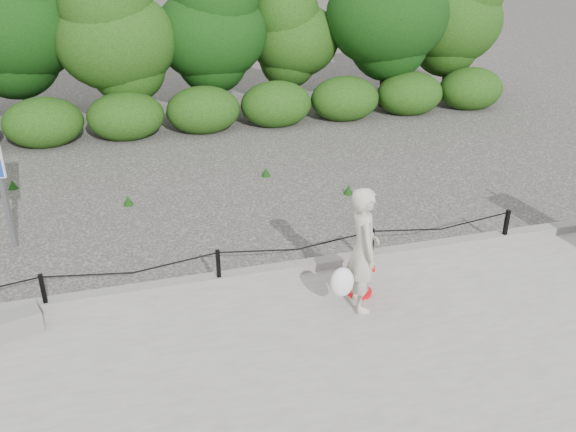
% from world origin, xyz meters
% --- Properties ---
extents(ground, '(90.00, 90.00, 0.00)m').
position_xyz_m(ground, '(0.00, 0.00, 0.00)').
color(ground, '#2D2B28').
rests_on(ground, ground).
extents(sidewalk, '(14.00, 4.00, 0.08)m').
position_xyz_m(sidewalk, '(0.00, -2.00, 0.04)').
color(sidewalk, gray).
rests_on(sidewalk, ground).
extents(curb, '(14.00, 0.22, 0.14)m').
position_xyz_m(curb, '(0.00, 0.05, 0.15)').
color(curb, slate).
rests_on(curb, sidewalk).
extents(chain_barrier, '(10.06, 0.06, 0.60)m').
position_xyz_m(chain_barrier, '(0.00, 0.00, 0.46)').
color(chain_barrier, black).
rests_on(chain_barrier, sidewalk).
extents(treeline, '(20.25, 3.94, 4.99)m').
position_xyz_m(treeline, '(0.86, 8.95, 2.60)').
color(treeline, black).
rests_on(treeline, ground).
extents(fire_hydrant, '(0.42, 0.45, 0.79)m').
position_xyz_m(fire_hydrant, '(1.97, -0.84, 0.46)').
color(fire_hydrant, red).
rests_on(fire_hydrant, sidewalk).
extents(pedestrian, '(0.79, 0.74, 1.86)m').
position_xyz_m(pedestrian, '(1.84, -1.13, 0.99)').
color(pedestrian, '#B9B39E').
rests_on(pedestrian, sidewalk).
extents(concrete_block, '(1.01, 0.60, 0.30)m').
position_xyz_m(concrete_block, '(-3.00, -0.49, 0.23)').
color(concrete_block, slate).
rests_on(concrete_block, sidewalk).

